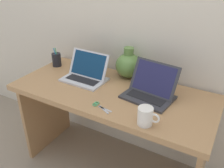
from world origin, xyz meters
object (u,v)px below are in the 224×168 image
Objects in this scene: laptop_left at (86,73)px; green_vase at (128,65)px; coffee_mug at (146,116)px; scissors at (99,106)px; pen_cup at (57,60)px; laptop_right at (151,88)px.

laptop_left is 0.32m from green_vase.
laptop_left is 1.37× the size of green_vase.
coffee_mug reaches higher than scissors.
laptop_left is at bearing -142.78° from green_vase.
pen_cup is at bearing 158.51° from coffee_mug.
green_vase is 1.85× the size of coffee_mug.
pen_cup is at bearing 174.76° from laptop_right.
laptop_right is 0.31m from coffee_mug.
laptop_right is at bearing 106.33° from coffee_mug.
laptop_right is 0.33m from green_vase.
green_vase reaches higher than coffee_mug.
green_vase is at bearing 93.49° from scissors.
laptop_right is at bearing 0.18° from laptop_left.
pen_cup is (-0.61, -0.11, -0.04)m from green_vase.
coffee_mug is at bearing -26.24° from laptop_left.
scissors is at bearing -28.80° from pen_cup.
laptop_right is (0.51, 0.00, 0.01)m from laptop_left.
laptop_right is 0.88m from pen_cup.
laptop_right is 2.07× the size of pen_cup.
scissors is (0.64, -0.35, -0.05)m from pen_cup.
laptop_left is 0.40m from scissors.
laptop_right is at bearing -5.24° from pen_cup.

